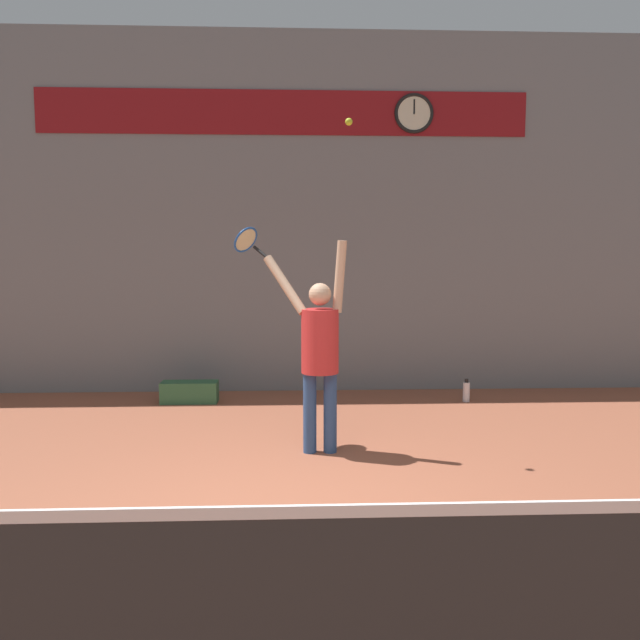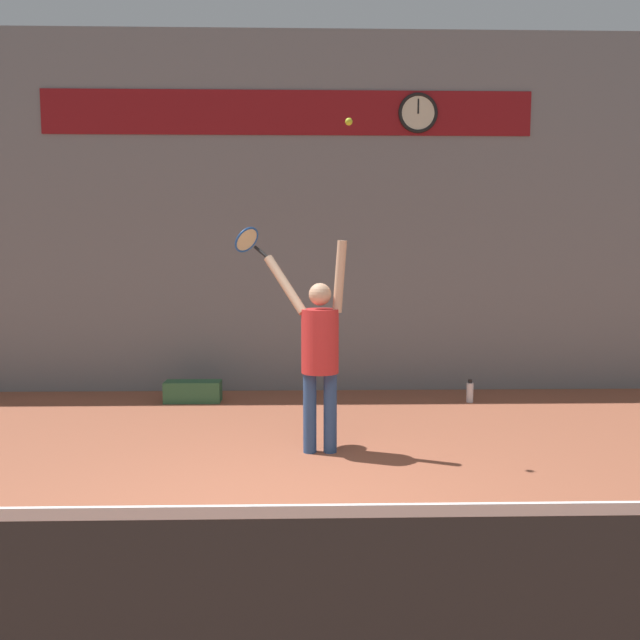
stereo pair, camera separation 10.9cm
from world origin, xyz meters
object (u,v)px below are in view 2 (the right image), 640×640
tennis_racket (248,241)px  water_bottle (470,392)px  scoreboard_clock (418,113)px  tennis_player (319,347)px  tennis_ball (349,122)px  equipment_bag (193,391)px

tennis_racket → water_bottle: bearing=30.3°
scoreboard_clock → tennis_racket: size_ratio=1.34×
tennis_player → tennis_racket: size_ratio=5.07×
tennis_player → tennis_racket: (-0.72, 0.45, 1.03)m
scoreboard_clock → tennis_ball: 3.15m
tennis_player → tennis_ball: 2.14m
scoreboard_clock → equipment_bag: (-3.05, -0.65, -3.74)m
water_bottle → equipment_bag: bearing=178.3°
tennis_player → tennis_ball: bearing=-5.9°
tennis_player → tennis_ball: size_ratio=30.06×
tennis_ball → equipment_bag: 4.19m
water_bottle → equipment_bag: water_bottle is taller
equipment_bag → tennis_player: bearing=-53.2°
water_bottle → equipment_bag: size_ratio=0.41×
tennis_player → scoreboard_clock: bearing=63.2°
tennis_racket → tennis_ball: bearing=-26.0°
tennis_ball → tennis_player: bearing=174.1°
tennis_racket → tennis_ball: size_ratio=5.93×
scoreboard_clock → tennis_racket: (-2.14, -2.36, -1.81)m
tennis_racket → water_bottle: tennis_racket is taller
tennis_ball → tennis_racket: bearing=154.0°
tennis_player → tennis_ball: tennis_ball is taller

